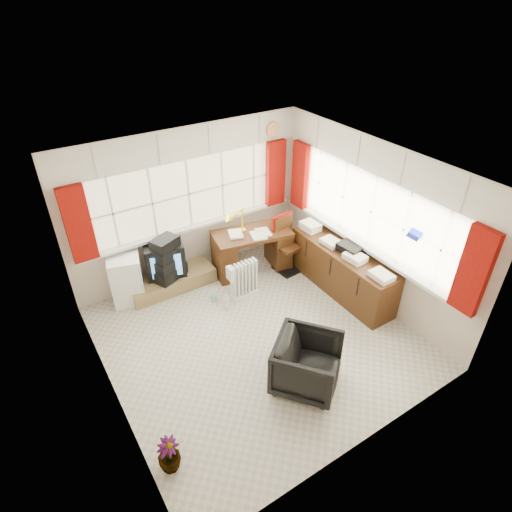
# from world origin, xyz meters

# --- Properties ---
(ground) EXTENTS (4.00, 4.00, 0.00)m
(ground) POSITION_xyz_m (0.00, 0.00, 0.00)
(ground) COLOR beige
(ground) RESTS_ON ground
(room_walls) EXTENTS (4.00, 4.00, 4.00)m
(room_walls) POSITION_xyz_m (0.00, 0.00, 1.50)
(room_walls) COLOR beige
(room_walls) RESTS_ON ground
(window_back) EXTENTS (3.70, 0.12, 3.60)m
(window_back) POSITION_xyz_m (0.00, 1.94, 0.95)
(window_back) COLOR beige
(window_back) RESTS_ON room_walls
(window_right) EXTENTS (0.12, 3.70, 3.60)m
(window_right) POSITION_xyz_m (1.94, 0.00, 0.95)
(window_right) COLOR beige
(window_right) RESTS_ON room_walls
(curtains) EXTENTS (3.83, 3.83, 1.15)m
(curtains) POSITION_xyz_m (0.92, 0.93, 1.46)
(curtains) COLOR #960C08
(curtains) RESTS_ON room_walls
(overhead_cabinets) EXTENTS (3.98, 3.98, 0.48)m
(overhead_cabinets) POSITION_xyz_m (0.98, 0.98, 2.25)
(overhead_cabinets) COLOR white
(overhead_cabinets) RESTS_ON room_walls
(desk) EXTENTS (1.38, 0.86, 0.77)m
(desk) POSITION_xyz_m (0.84, 1.46, 0.41)
(desk) COLOR #482210
(desk) RESTS_ON ground
(desk_lamp) EXTENTS (0.18, 0.16, 0.44)m
(desk_lamp) POSITION_xyz_m (0.74, 1.60, 1.05)
(desk_lamp) COLOR yellow
(desk_lamp) RESTS_ON desk
(task_chair) EXTENTS (0.45, 0.47, 1.00)m
(task_chair) POSITION_xyz_m (1.35, 1.21, 0.53)
(task_chair) COLOR black
(task_chair) RESTS_ON ground
(office_chair) EXTENTS (1.09, 1.09, 0.71)m
(office_chair) POSITION_xyz_m (0.07, -1.02, 0.36)
(office_chair) COLOR black
(office_chair) RESTS_ON ground
(radiator) EXTENTS (0.44, 0.19, 0.66)m
(radiator) POSITION_xyz_m (0.32, 0.88, 0.27)
(radiator) COLOR white
(radiator) RESTS_ON ground
(credenza) EXTENTS (0.50, 2.00, 0.85)m
(credenza) POSITION_xyz_m (1.73, 0.20, 0.39)
(credenza) COLOR #482210
(credenza) RESTS_ON ground
(file_tray) EXTENTS (0.32, 0.40, 0.12)m
(file_tray) POSITION_xyz_m (1.80, 0.14, 0.81)
(file_tray) COLOR black
(file_tray) RESTS_ON credenza
(tv_bench) EXTENTS (1.40, 0.50, 0.25)m
(tv_bench) POSITION_xyz_m (-0.55, 1.72, 0.12)
(tv_bench) COLOR #9B814D
(tv_bench) RESTS_ON ground
(crt_tv) EXTENTS (0.74, 0.70, 0.56)m
(crt_tv) POSITION_xyz_m (-0.57, 1.87, 0.53)
(crt_tv) COLOR black
(crt_tv) RESTS_ON tv_bench
(hifi_stack) EXTENTS (0.62, 0.52, 0.72)m
(hifi_stack) POSITION_xyz_m (-0.59, 1.69, 0.58)
(hifi_stack) COLOR black
(hifi_stack) RESTS_ON tv_bench
(mini_fridge) EXTENTS (0.58, 0.59, 0.80)m
(mini_fridge) POSITION_xyz_m (-1.23, 1.80, 0.40)
(mini_fridge) COLOR white
(mini_fridge) RESTS_ON ground
(spray_bottle_a) EXTENTS (0.12, 0.12, 0.29)m
(spray_bottle_a) POSITION_xyz_m (-0.06, 0.78, 0.14)
(spray_bottle_a) COLOR silver
(spray_bottle_a) RESTS_ON ground
(spray_bottle_b) EXTENTS (0.11, 0.11, 0.19)m
(spray_bottle_b) POSITION_xyz_m (-0.13, 1.05, 0.10)
(spray_bottle_b) COLOR #97E1D9
(spray_bottle_b) RESTS_ON ground
(flower_vase) EXTENTS (0.31, 0.31, 0.44)m
(flower_vase) POSITION_xyz_m (-1.80, -1.13, 0.22)
(flower_vase) COLOR black
(flower_vase) RESTS_ON ground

